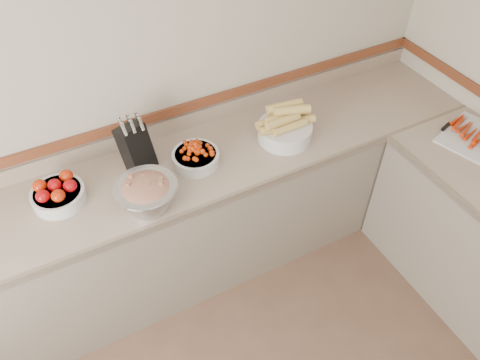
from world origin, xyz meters
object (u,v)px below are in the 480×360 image
tomato_bowl (58,193)px  cherry_tomato_bowl (196,156)px  cutting_board (473,135)px  corn_bowl (285,127)px  rhubarb_bowl (147,194)px  knife_block (136,147)px

tomato_bowl → cherry_tomato_bowl: 0.75m
tomato_bowl → cutting_board: size_ratio=0.58×
corn_bowl → cutting_board: bearing=-27.4°
cutting_board → cherry_tomato_bowl: bearing=159.9°
corn_bowl → rhubarb_bowl: corn_bowl is taller
rhubarb_bowl → corn_bowl: bearing=9.1°
knife_block → cherry_tomato_bowl: knife_block is taller
corn_bowl → cutting_board: size_ratio=0.75×
cherry_tomato_bowl → corn_bowl: bearing=-5.0°
knife_block → corn_bowl: 0.86m
rhubarb_bowl → cutting_board: rhubarb_bowl is taller
knife_block → cutting_board: size_ratio=0.73×
tomato_bowl → rhubarb_bowl: 0.47m
cherry_tomato_bowl → corn_bowl: corn_bowl is taller
tomato_bowl → corn_bowl: bearing=-4.8°
corn_bowl → rhubarb_bowl: bearing=-170.9°
tomato_bowl → cherry_tomato_bowl: size_ratio=1.03×
tomato_bowl → cutting_board: 2.38m
cherry_tomato_bowl → knife_block: bearing=157.2°
knife_block → rhubarb_bowl: knife_block is taller
knife_block → corn_bowl: size_ratio=0.98×
knife_block → cherry_tomato_bowl: bearing=-22.8°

